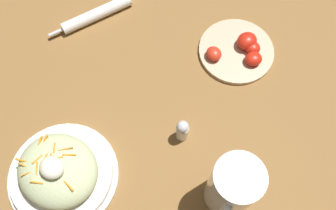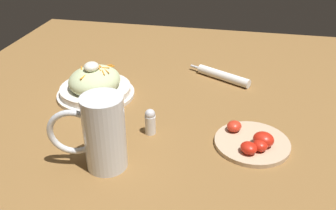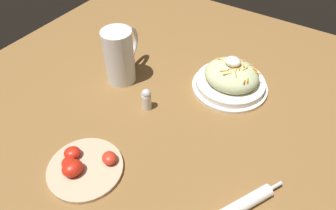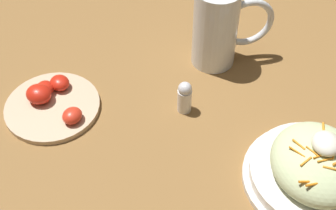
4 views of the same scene
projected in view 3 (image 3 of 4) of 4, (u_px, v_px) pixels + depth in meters
ground_plane at (178, 132)px, 0.82m from camera, size 1.43×1.43×0.00m
salad_plate at (231, 79)px, 0.92m from camera, size 0.22×0.22×0.11m
beer_mug at (120, 58)px, 0.93m from camera, size 0.09×0.16×0.17m
napkin_roll at (237, 208)px, 0.65m from camera, size 0.12×0.20×0.03m
tomato_plate at (83, 166)px, 0.73m from camera, size 0.18×0.18×0.04m
salt_shaker at (146, 99)px, 0.86m from camera, size 0.03×0.03×0.07m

